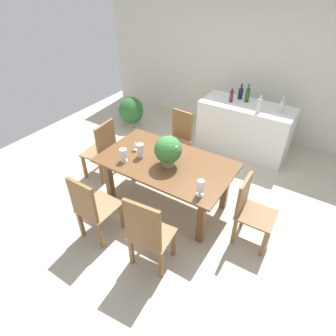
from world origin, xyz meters
The scene contains 20 objects.
ground_plane centered at (0.00, 0.00, 0.00)m, with size 7.04×7.04×0.00m, color #BCB29E.
back_wall centered at (0.00, 2.60, 1.30)m, with size 6.40×0.10×2.60m, color beige.
dining_table centered at (0.00, -0.25, 0.63)m, with size 1.82×1.05×0.75m.
chair_far_left centered at (-0.40, 0.77, 0.53)m, with size 0.45×0.44×0.96m.
chair_near_right centered at (0.42, -1.29, 0.57)m, with size 0.50×0.45×1.05m.
chair_foot_end centered at (1.21, -0.26, 0.51)m, with size 0.45×0.43×0.92m.
chair_head_end centered at (-1.21, -0.24, 0.55)m, with size 0.47×0.50×1.00m.
chair_near_left centered at (-0.41, -1.29, 0.53)m, with size 0.43×0.47×0.98m.
flower_centerpiece centered at (0.06, -0.31, 0.98)m, with size 0.36×0.36×0.42m.
crystal_vase_left centered at (-0.36, -0.35, 0.87)m, with size 0.10×0.10×0.20m.
crystal_vase_center_near centered at (-0.50, -0.55, 0.86)m, with size 0.10×0.10×0.19m.
crystal_vase_right centered at (0.70, -0.61, 0.87)m, with size 0.09×0.09×0.21m.
wine_glass centered at (-0.53, -0.25, 0.85)m, with size 0.07×0.07×0.15m.
kitchen_counter centered at (0.40, 1.75, 0.46)m, with size 1.62×0.69×0.92m, color silver.
wine_bottle_tall centered at (0.95, 1.76, 1.03)m, with size 0.08×0.08×0.27m.
wine_bottle_amber centered at (0.10, 1.72, 1.02)m, with size 0.06×0.06×0.24m.
wine_bottle_green centered at (0.18, 1.93, 1.03)m, with size 0.08×0.08×0.28m.
wine_bottle_clear centered at (0.64, 1.57, 1.04)m, with size 0.07×0.07×0.27m.
wine_bottle_dark centered at (0.33, 1.86, 1.05)m, with size 0.07×0.07×0.33m.
potted_plant_floor centered at (-1.97, 1.41, 0.34)m, with size 0.52×0.52×0.64m.
Camera 1 is at (1.71, -2.88, 2.95)m, focal length 30.18 mm.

